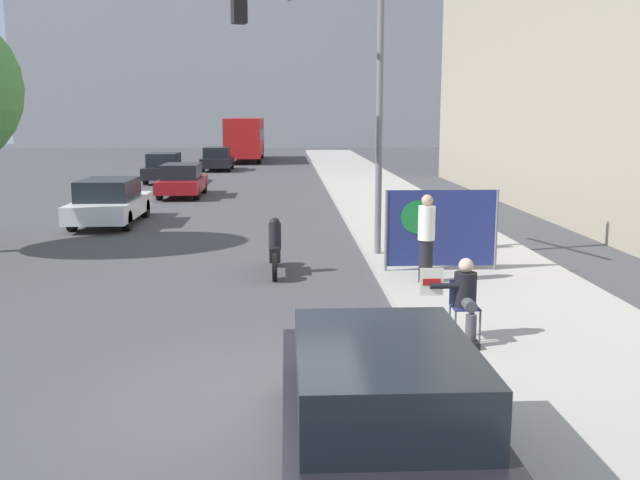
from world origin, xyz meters
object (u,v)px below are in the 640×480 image
protest_banner (441,228)px  car_on_road_far_lane (217,159)px  jogger_on_sidewalk (426,238)px  city_bus_on_road (245,137)px  traffic_light_pole (333,71)px  parked_car_curbside (382,411)px  car_on_road_nearest (110,202)px  motorcycle_on_road (275,249)px  seated_protester (465,296)px  car_on_road_midblock (182,180)px  car_on_road_distant (165,168)px

protest_banner → car_on_road_far_lane: protest_banner is taller
jogger_on_sidewalk → city_bus_on_road: city_bus_on_road is taller
traffic_light_pole → city_bus_on_road: size_ratio=0.63×
protest_banner → car_on_road_far_lane: (-7.65, 30.63, -0.36)m
parked_car_curbside → city_bus_on_road: city_bus_on_road is taller
protest_banner → car_on_road_nearest: bearing=137.9°
jogger_on_sidewalk → motorcycle_on_road: (-3.06, 1.70, -0.54)m
car_on_road_nearest → car_on_road_far_lane: car_on_road_far_lane is taller
seated_protester → traffic_light_pole: bearing=93.8°
car_on_road_nearest → car_on_road_midblock: 7.91m
motorcycle_on_road → car_on_road_distant: bearing=105.4°
jogger_on_sidewalk → car_on_road_nearest: (-8.49, 9.22, -0.34)m
car_on_road_nearest → motorcycle_on_road: (5.44, -7.51, -0.19)m
protest_banner → parked_car_curbside: (-2.43, -8.63, -0.38)m
car_on_road_midblock → seated_protester: bearing=-71.1°
seated_protester → protest_banner: size_ratio=0.50×
protest_banner → car_on_road_distant: (-9.66, 22.65, -0.34)m
protest_banner → city_bus_on_road: (-6.38, 40.01, 0.76)m
protest_banner → parked_car_curbside: size_ratio=0.53×
protest_banner → parked_car_curbside: protest_banner is taller
protest_banner → car_on_road_midblock: 17.76m
seated_protester → protest_banner: (0.68, 4.84, 0.26)m
protest_banner → seated_protester: bearing=-97.9°
parked_car_curbside → car_on_road_nearest: (-6.59, 16.77, 0.02)m
seated_protester → protest_banner: protest_banner is taller
seated_protester → traffic_light_pole: 7.58m
car_on_road_midblock → motorcycle_on_road: 15.90m
car_on_road_nearest → car_on_road_far_lane: size_ratio=1.09×
protest_banner → motorcycle_on_road: (-3.58, 0.62, -0.55)m
parked_car_curbside → car_on_road_nearest: size_ratio=1.01×
car_on_road_distant → car_on_road_far_lane: 8.23m
protest_banner → car_on_road_nearest: 12.15m
car_on_road_far_lane → city_bus_on_road: size_ratio=0.42×
jogger_on_sidewalk → traffic_light_pole: (-1.72, 2.70, 3.42)m
jogger_on_sidewalk → traffic_light_pole: bearing=-31.6°
car_on_road_nearest → car_on_road_distant: (-0.64, 14.51, 0.02)m
parked_car_curbside → city_bus_on_road: 48.82m
car_on_road_nearest → city_bus_on_road: (2.63, 31.88, 1.12)m
parked_car_curbside → car_on_road_midblock: parked_car_curbside is taller
car_on_road_far_lane → jogger_on_sidewalk: bearing=-77.3°
protest_banner → city_bus_on_road: bearing=99.1°
seated_protester → car_on_road_distant: 28.91m
parked_car_curbside → traffic_light_pole: bearing=88.9°
protest_banner → car_on_road_midblock: bearing=116.1°
protest_banner → city_bus_on_road: 40.52m
seated_protester → traffic_light_pole: size_ratio=0.19×
jogger_on_sidewalk → car_on_road_midblock: jogger_on_sidewalk is taller
jogger_on_sidewalk → car_on_road_distant: size_ratio=0.42×
parked_car_curbside → motorcycle_on_road: parked_car_curbside is taller
seated_protester → motorcycle_on_road: size_ratio=0.59×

